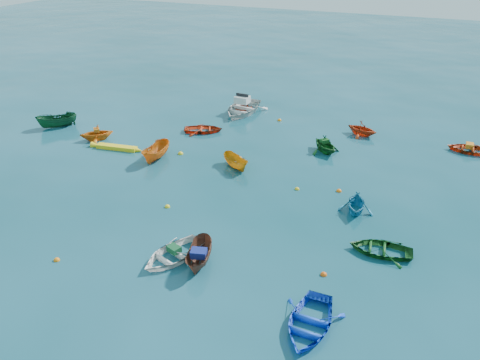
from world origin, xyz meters
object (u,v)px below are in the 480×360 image
at_px(dinghy_blue_se, 309,327).
at_px(kayak_yellow, 117,149).
at_px(motorboat_white, 242,113).
at_px(dinghy_white_near, 173,258).

height_order(dinghy_blue_se, kayak_yellow, dinghy_blue_se).
xyz_separation_m(dinghy_blue_se, motorboat_white, (-12.47, 22.53, 0.00)).
bearing_deg(dinghy_white_near, dinghy_blue_se, 6.34).
distance_m(dinghy_blue_se, motorboat_white, 25.75).
relative_size(dinghy_white_near, motorboat_white, 0.67).
bearing_deg(kayak_yellow, dinghy_white_near, -141.29).
relative_size(dinghy_white_near, dinghy_blue_se, 0.96).
distance_m(dinghy_blue_se, kayak_yellow, 21.30).
distance_m(dinghy_white_near, kayak_yellow, 14.35).
distance_m(kayak_yellow, motorboat_white, 12.25).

